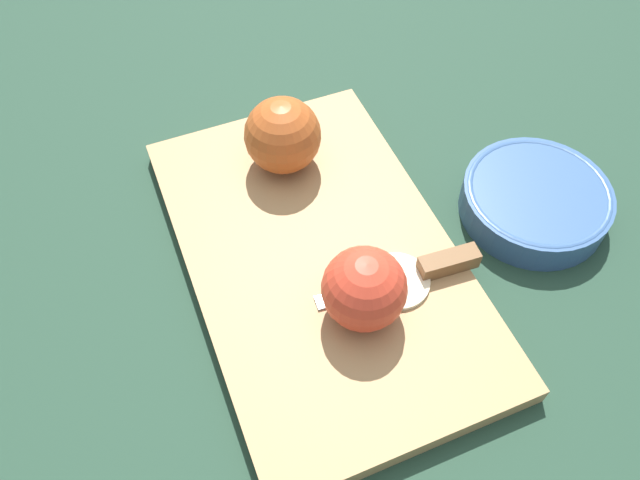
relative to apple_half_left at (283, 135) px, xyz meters
name	(u,v)px	position (x,y,z in m)	size (l,w,h in m)	color
ground_plane	(320,264)	(0.13, -0.01, -0.06)	(4.00, 4.00, 0.00)	#1E3828
cutting_board	(320,258)	(0.13, -0.01, -0.05)	(0.43, 0.27, 0.02)	#A37A4C
apple_half_left	(283,135)	(0.00, 0.00, 0.00)	(0.08, 0.08, 0.08)	#AD4C1E
apple_half_right	(364,289)	(0.21, 0.00, 0.00)	(0.08, 0.08, 0.08)	red
knife	(434,267)	(0.19, 0.08, -0.03)	(0.03, 0.17, 0.02)	silver
apple_slice	(397,281)	(0.19, 0.04, -0.04)	(0.06, 0.06, 0.00)	beige
bowl	(535,200)	(0.16, 0.23, -0.04)	(0.16, 0.16, 0.04)	#33517F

